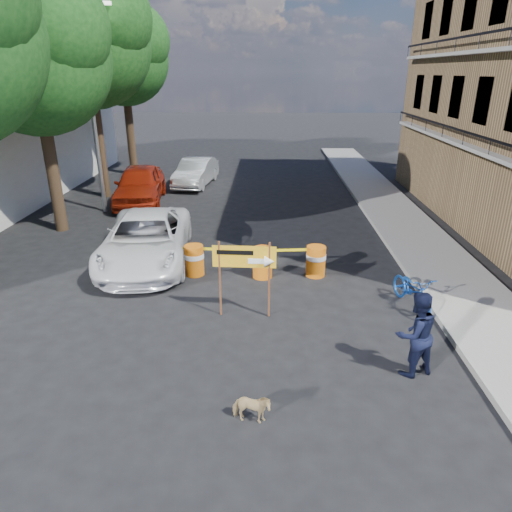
# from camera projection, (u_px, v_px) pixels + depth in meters

# --- Properties ---
(ground) EXTENTS (120.00, 120.00, 0.00)m
(ground) POSITION_uv_depth(u_px,v_px,m) (226.00, 329.00, 10.57)
(ground) COLOR black
(ground) RESTS_ON ground
(sidewalk_east) EXTENTS (2.40, 40.00, 0.15)m
(sidewalk_east) POSITION_uv_depth(u_px,v_px,m) (417.00, 240.00, 15.95)
(sidewalk_east) COLOR gray
(sidewalk_east) RESTS_ON ground
(tree_mid_a) EXTENTS (5.25, 5.00, 8.68)m
(tree_mid_a) POSITION_uv_depth(u_px,v_px,m) (35.00, 56.00, 14.95)
(tree_mid_a) COLOR #332316
(tree_mid_a) RESTS_ON ground
(tree_mid_b) EXTENTS (5.67, 5.40, 9.62)m
(tree_mid_b) POSITION_uv_depth(u_px,v_px,m) (88.00, 42.00, 19.32)
(tree_mid_b) COLOR #332316
(tree_mid_b) RESTS_ON ground
(tree_far) EXTENTS (5.04, 4.80, 8.84)m
(tree_far) POSITION_uv_depth(u_px,v_px,m) (124.00, 58.00, 24.14)
(tree_far) COLOR #332316
(tree_far) RESTS_ON ground
(streetlamp) EXTENTS (1.25, 0.18, 8.00)m
(streetlamp) POSITION_uv_depth(u_px,v_px,m) (93.00, 104.00, 17.86)
(streetlamp) COLOR gray
(streetlamp) RESTS_ON ground
(barrel_far_left) EXTENTS (0.58, 0.58, 0.90)m
(barrel_far_left) POSITION_uv_depth(u_px,v_px,m) (123.00, 259.00, 13.30)
(barrel_far_left) COLOR #DC610C
(barrel_far_left) RESTS_ON ground
(barrel_mid_left) EXTENTS (0.58, 0.58, 0.90)m
(barrel_mid_left) POSITION_uv_depth(u_px,v_px,m) (194.00, 260.00, 13.25)
(barrel_mid_left) COLOR #DC610C
(barrel_mid_left) RESTS_ON ground
(barrel_mid_right) EXTENTS (0.58, 0.58, 0.90)m
(barrel_mid_right) POSITION_uv_depth(u_px,v_px,m) (263.00, 262.00, 13.09)
(barrel_mid_right) COLOR #DC610C
(barrel_mid_right) RESTS_ON ground
(barrel_far_right) EXTENTS (0.58, 0.58, 0.90)m
(barrel_far_right) POSITION_uv_depth(u_px,v_px,m) (316.00, 261.00, 13.18)
(barrel_far_right) COLOR #DC610C
(barrel_far_right) RESTS_ON ground
(detour_sign) EXTENTS (1.50, 0.29, 1.92)m
(detour_sign) POSITION_uv_depth(u_px,v_px,m) (253.00, 263.00, 10.63)
(detour_sign) COLOR #592D19
(detour_sign) RESTS_ON ground
(pedestrian) EXTENTS (1.03, 0.92, 1.76)m
(pedestrian) POSITION_uv_depth(u_px,v_px,m) (415.00, 334.00, 8.73)
(pedestrian) COLOR black
(pedestrian) RESTS_ON ground
(bicycle) EXTENTS (0.82, 1.06, 1.80)m
(bicycle) POSITION_uv_depth(u_px,v_px,m) (414.00, 275.00, 11.24)
(bicycle) COLOR #154CB0
(bicycle) RESTS_ON ground
(dog) EXTENTS (0.71, 0.39, 0.57)m
(dog) POSITION_uv_depth(u_px,v_px,m) (251.00, 409.00, 7.67)
(dog) COLOR tan
(dog) RESTS_ON ground
(suv_white) EXTENTS (3.05, 5.64, 1.50)m
(suv_white) POSITION_uv_depth(u_px,v_px,m) (146.00, 239.00, 14.03)
(suv_white) COLOR white
(suv_white) RESTS_ON ground
(sedan_red) EXTENTS (2.56, 5.11, 1.67)m
(sedan_red) POSITION_uv_depth(u_px,v_px,m) (140.00, 185.00, 20.43)
(sedan_red) COLOR #9B200C
(sedan_red) RESTS_ON ground
(sedan_silver) EXTENTS (2.01, 4.35, 1.38)m
(sedan_silver) POSITION_uv_depth(u_px,v_px,m) (196.00, 172.00, 23.69)
(sedan_silver) COLOR silver
(sedan_silver) RESTS_ON ground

